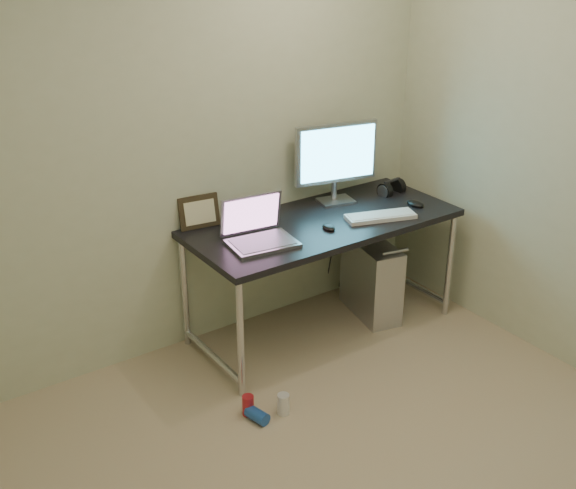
# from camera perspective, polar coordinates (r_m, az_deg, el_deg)

# --- Properties ---
(wall_back) EXTENTS (3.50, 0.02, 2.50)m
(wall_back) POSITION_cam_1_polar(r_m,az_deg,el_deg) (4.07, -9.26, 7.59)
(wall_back) COLOR beige
(wall_back) RESTS_ON ground
(desk) EXTENTS (1.66, 0.73, 0.75)m
(desk) POSITION_cam_1_polar(r_m,az_deg,el_deg) (4.37, 2.79, 1.02)
(desk) COLOR black
(desk) RESTS_ON ground
(tower_computer) EXTENTS (0.31, 0.52, 0.54)m
(tower_computer) POSITION_cam_1_polar(r_m,az_deg,el_deg) (4.75, 6.59, -2.68)
(tower_computer) COLOR silver
(tower_computer) RESTS_ON ground
(cable_a) EXTENTS (0.01, 0.16, 0.69)m
(cable_a) POSITION_cam_1_polar(r_m,az_deg,el_deg) (4.89, 3.64, 0.17)
(cable_a) COLOR black
(cable_a) RESTS_ON ground
(cable_b) EXTENTS (0.02, 0.11, 0.71)m
(cable_b) POSITION_cam_1_polar(r_m,az_deg,el_deg) (4.94, 4.60, 0.13)
(cable_b) COLOR black
(cable_b) RESTS_ON ground
(can_red) EXTENTS (0.07, 0.07, 0.11)m
(can_red) POSITION_cam_1_polar(r_m,az_deg,el_deg) (3.91, -3.17, -12.57)
(can_red) COLOR red
(can_red) RESTS_ON ground
(can_white) EXTENTS (0.09, 0.09, 0.12)m
(can_white) POSITION_cam_1_polar(r_m,az_deg,el_deg) (3.91, -0.38, -12.49)
(can_white) COLOR silver
(can_white) RESTS_ON ground
(can_blue) EXTENTS (0.10, 0.14, 0.07)m
(can_blue) POSITION_cam_1_polar(r_m,az_deg,el_deg) (3.88, -2.45, -13.33)
(can_blue) COLOR #2051AD
(can_blue) RESTS_ON ground
(laptop) EXTENTS (0.40, 0.34, 0.25)m
(laptop) POSITION_cam_1_polar(r_m,az_deg,el_deg) (4.03, -2.39, 1.02)
(laptop) COLOR #A1A2A8
(laptop) RESTS_ON desk
(monitor) EXTENTS (0.54, 0.20, 0.51)m
(monitor) POSITION_cam_1_polar(r_m,az_deg,el_deg) (4.53, 3.83, 6.94)
(monitor) COLOR #A1A2A8
(monitor) RESTS_ON desk
(keyboard) EXTENTS (0.45, 0.26, 0.03)m
(keyboard) POSITION_cam_1_polar(r_m,az_deg,el_deg) (4.39, 7.32, 2.21)
(keyboard) COLOR silver
(keyboard) RESTS_ON desk
(mouse_right) EXTENTS (0.09, 0.13, 0.04)m
(mouse_right) POSITION_cam_1_polar(r_m,az_deg,el_deg) (4.62, 10.03, 3.30)
(mouse_right) COLOR black
(mouse_right) RESTS_ON desk
(mouse_left) EXTENTS (0.08, 0.11, 0.03)m
(mouse_left) POSITION_cam_1_polar(r_m,az_deg,el_deg) (4.21, 3.23, 1.44)
(mouse_left) COLOR black
(mouse_left) RESTS_ON desk
(headphones) EXTENTS (0.18, 0.11, 0.12)m
(headphones) POSITION_cam_1_polar(r_m,az_deg,el_deg) (4.80, 8.19, 4.41)
(headphones) COLOR black
(headphones) RESTS_ON desk
(picture_frame) EXTENTS (0.25, 0.10, 0.20)m
(picture_frame) POSITION_cam_1_polar(r_m,az_deg,el_deg) (4.23, -7.05, 2.59)
(picture_frame) COLOR #2C2315
(picture_frame) RESTS_ON desk
(webcam) EXTENTS (0.04, 0.04, 0.11)m
(webcam) POSITION_cam_1_polar(r_m,az_deg,el_deg) (4.27, -4.00, 2.67)
(webcam) COLOR silver
(webcam) RESTS_ON desk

